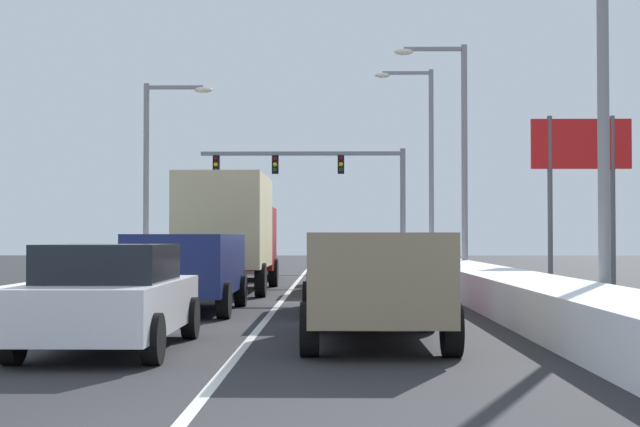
% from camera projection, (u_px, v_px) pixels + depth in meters
% --- Properties ---
extents(ground_plane, '(120.00, 120.00, 0.00)m').
position_uv_depth(ground_plane, '(282.00, 301.00, 23.85)').
color(ground_plane, '#28282B').
extents(lane_stripe_between_right_lane_and_center_lane, '(0.14, 45.52, 0.01)m').
position_uv_depth(lane_stripe_between_right_lane_and_center_lane, '(289.00, 291.00, 27.98)').
color(lane_stripe_between_right_lane_and_center_lane, silver).
rests_on(lane_stripe_between_right_lane_and_center_lane, ground).
extents(snow_bank_right_shoulder, '(1.83, 45.52, 0.78)m').
position_uv_depth(snow_bank_right_shoulder, '(468.00, 278.00, 27.92)').
color(snow_bank_right_shoulder, white).
rests_on(snow_bank_right_shoulder, ground).
extents(snow_bank_left_shoulder, '(2.07, 45.52, 0.49)m').
position_uv_depth(snow_bank_left_shoulder, '(111.00, 283.00, 28.07)').
color(snow_bank_left_shoulder, white).
rests_on(snow_bank_left_shoulder, ground).
extents(suv_tan_right_lane_nearest, '(2.16, 4.90, 1.67)m').
position_uv_depth(suv_tan_right_lane_nearest, '(375.00, 276.00, 14.39)').
color(suv_tan_right_lane_nearest, '#937F60').
rests_on(suv_tan_right_lane_nearest, ground).
extents(suv_maroon_right_lane_second, '(2.16, 4.90, 1.67)m').
position_uv_depth(suv_maroon_right_lane_second, '(356.00, 265.00, 20.32)').
color(suv_maroon_right_lane_second, maroon).
rests_on(suv_maroon_right_lane_second, ground).
extents(sedan_silver_right_lane_third, '(2.00, 4.50, 1.51)m').
position_uv_depth(sedan_silver_right_lane_third, '(343.00, 266.00, 27.39)').
color(sedan_silver_right_lane_third, '#B7BABF').
rests_on(sedan_silver_right_lane_third, ground).
extents(sedan_charcoal_right_lane_fourth, '(2.00, 4.50, 1.51)m').
position_uv_depth(sedan_charcoal_right_lane_fourth, '(347.00, 261.00, 33.13)').
color(sedan_charcoal_right_lane_fourth, '#38383D').
rests_on(sedan_charcoal_right_lane_fourth, ground).
extents(sedan_white_center_lane_nearest, '(2.00, 4.50, 1.51)m').
position_uv_depth(sedan_white_center_lane_nearest, '(111.00, 297.00, 13.38)').
color(sedan_white_center_lane_nearest, silver).
rests_on(sedan_white_center_lane_nearest, ground).
extents(suv_navy_center_lane_second, '(2.16, 4.90, 1.67)m').
position_uv_depth(suv_navy_center_lane_second, '(189.00, 265.00, 20.32)').
color(suv_navy_center_lane_second, navy).
rests_on(suv_navy_center_lane_second, ground).
extents(box_truck_center_lane_third, '(2.53, 7.20, 3.36)m').
position_uv_depth(box_truck_center_lane_third, '(229.00, 227.00, 27.81)').
color(box_truck_center_lane_third, maroon).
rests_on(box_truck_center_lane_third, ground).
extents(sedan_gray_center_lane_fourth, '(2.00, 4.50, 1.51)m').
position_uv_depth(sedan_gray_center_lane_fourth, '(249.00, 260.00, 35.79)').
color(sedan_gray_center_lane_fourth, slate).
rests_on(sedan_gray_center_lane_fourth, ground).
extents(traffic_light_gantry, '(10.60, 0.47, 6.20)m').
position_uv_depth(traffic_light_gantry, '(331.00, 177.00, 48.76)').
color(traffic_light_gantry, slate).
rests_on(traffic_light_gantry, ground).
extents(street_lamp_right_near, '(2.66, 0.36, 8.35)m').
position_uv_depth(street_lamp_right_near, '(584.00, 57.00, 17.68)').
color(street_lamp_right_near, gray).
rests_on(street_lamp_right_near, ground).
extents(street_lamp_right_mid, '(2.66, 0.36, 8.62)m').
position_uv_depth(street_lamp_right_mid, '(455.00, 141.00, 34.24)').
color(street_lamp_right_mid, gray).
rests_on(street_lamp_right_mid, ground).
extents(street_lamp_right_far, '(2.66, 0.36, 9.19)m').
position_uv_depth(street_lamp_right_far, '(424.00, 153.00, 42.52)').
color(street_lamp_right_far, gray).
rests_on(street_lamp_right_far, ground).
extents(street_lamp_left_mid, '(2.66, 0.36, 7.56)m').
position_uv_depth(street_lamp_left_mid, '(156.00, 161.00, 36.39)').
color(street_lamp_left_mid, gray).
rests_on(street_lamp_left_mid, ground).
extents(roadside_sign_right, '(3.20, 0.16, 5.50)m').
position_uv_depth(roadside_sign_right, '(581.00, 162.00, 30.16)').
color(roadside_sign_right, '#59595B').
rests_on(roadside_sign_right, ground).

